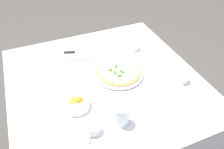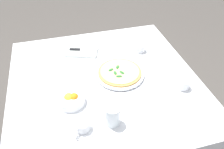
{
  "view_description": "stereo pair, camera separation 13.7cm",
  "coord_description": "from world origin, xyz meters",
  "px_view_note": "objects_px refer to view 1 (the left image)",
  "views": [
    {
      "loc": [
        -0.35,
        -0.96,
        1.66
      ],
      "look_at": [
        0.05,
        0.01,
        0.76
      ],
      "focal_mm": 36.0,
      "sensor_mm": 36.0,
      "label": 1
    },
    {
      "loc": [
        -0.22,
        -1.0,
        1.66
      ],
      "look_at": [
        0.05,
        0.01,
        0.76
      ],
      "focal_mm": 36.0,
      "sensor_mm": 36.0,
      "label": 2
    }
  ],
  "objects_px": {
    "coffee_cup_center_back": "(182,78)",
    "water_glass_far_left": "(122,116)",
    "coffee_cup_far_right": "(93,129)",
    "napkin_folded": "(77,54)",
    "pizza": "(119,71)",
    "pizza_plate": "(119,73)",
    "citrus_bowl": "(76,103)",
    "coffee_cup_right_edge": "(134,47)",
    "dinner_knife": "(77,52)"
  },
  "relations": [
    {
      "from": "pizza",
      "to": "water_glass_far_left",
      "type": "bearing_deg",
      "value": -111.98
    },
    {
      "from": "pizza_plate",
      "to": "pizza",
      "type": "xyz_separation_m",
      "value": [
        -0.0,
        -0.0,
        0.01
      ]
    },
    {
      "from": "water_glass_far_left",
      "to": "napkin_folded",
      "type": "distance_m",
      "value": 0.65
    },
    {
      "from": "pizza_plate",
      "to": "citrus_bowl",
      "type": "xyz_separation_m",
      "value": [
        -0.32,
        -0.16,
        0.01
      ]
    },
    {
      "from": "coffee_cup_right_edge",
      "to": "pizza",
      "type": "bearing_deg",
      "value": -135.02
    },
    {
      "from": "coffee_cup_center_back",
      "to": "water_glass_far_left",
      "type": "distance_m",
      "value": 0.48
    },
    {
      "from": "pizza_plate",
      "to": "dinner_knife",
      "type": "height_order",
      "value": "dinner_knife"
    },
    {
      "from": "coffee_cup_right_edge",
      "to": "water_glass_far_left",
      "type": "bearing_deg",
      "value": -122.16
    },
    {
      "from": "coffee_cup_far_right",
      "to": "dinner_knife",
      "type": "relative_size",
      "value": 0.68
    },
    {
      "from": "pizza",
      "to": "coffee_cup_far_right",
      "type": "relative_size",
      "value": 2.06
    },
    {
      "from": "coffee_cup_center_back",
      "to": "citrus_bowl",
      "type": "relative_size",
      "value": 0.87
    },
    {
      "from": "pizza",
      "to": "coffee_cup_right_edge",
      "type": "height_order",
      "value": "coffee_cup_right_edge"
    },
    {
      "from": "pizza",
      "to": "napkin_folded",
      "type": "xyz_separation_m",
      "value": [
        -0.19,
        0.3,
        -0.01
      ]
    },
    {
      "from": "coffee_cup_right_edge",
      "to": "napkin_folded",
      "type": "height_order",
      "value": "coffee_cup_right_edge"
    },
    {
      "from": "pizza_plate",
      "to": "coffee_cup_center_back",
      "type": "height_order",
      "value": "coffee_cup_center_back"
    },
    {
      "from": "pizza_plate",
      "to": "citrus_bowl",
      "type": "height_order",
      "value": "citrus_bowl"
    },
    {
      "from": "coffee_cup_center_back",
      "to": "napkin_folded",
      "type": "height_order",
      "value": "coffee_cup_center_back"
    },
    {
      "from": "coffee_cup_right_edge",
      "to": "dinner_knife",
      "type": "distance_m",
      "value": 0.4
    },
    {
      "from": "pizza",
      "to": "dinner_knife",
      "type": "relative_size",
      "value": 1.4
    },
    {
      "from": "coffee_cup_center_back",
      "to": "coffee_cup_far_right",
      "type": "relative_size",
      "value": 1.0
    },
    {
      "from": "pizza",
      "to": "coffee_cup_center_back",
      "type": "bearing_deg",
      "value": -33.13
    },
    {
      "from": "pizza",
      "to": "napkin_folded",
      "type": "bearing_deg",
      "value": 122.0
    },
    {
      "from": "pizza_plate",
      "to": "water_glass_far_left",
      "type": "height_order",
      "value": "water_glass_far_left"
    },
    {
      "from": "pizza",
      "to": "citrus_bowl",
      "type": "xyz_separation_m",
      "value": [
        -0.32,
        -0.16,
        0.0
      ]
    },
    {
      "from": "dinner_knife",
      "to": "citrus_bowl",
      "type": "height_order",
      "value": "citrus_bowl"
    },
    {
      "from": "coffee_cup_right_edge",
      "to": "citrus_bowl",
      "type": "xyz_separation_m",
      "value": [
        -0.53,
        -0.36,
        -0.0
      ]
    },
    {
      "from": "coffee_cup_far_right",
      "to": "dinner_knife",
      "type": "distance_m",
      "value": 0.65
    },
    {
      "from": "water_glass_far_left",
      "to": "citrus_bowl",
      "type": "height_order",
      "value": "water_glass_far_left"
    },
    {
      "from": "coffee_cup_right_edge",
      "to": "coffee_cup_far_right",
      "type": "relative_size",
      "value": 1.01
    },
    {
      "from": "pizza_plate",
      "to": "dinner_knife",
      "type": "distance_m",
      "value": 0.35
    },
    {
      "from": "pizza_plate",
      "to": "coffee_cup_far_right",
      "type": "relative_size",
      "value": 2.34
    },
    {
      "from": "citrus_bowl",
      "to": "coffee_cup_far_right",
      "type": "bearing_deg",
      "value": -80.61
    },
    {
      "from": "pizza",
      "to": "coffee_cup_far_right",
      "type": "xyz_separation_m",
      "value": [
        -0.29,
        -0.34,
        0.0
      ]
    },
    {
      "from": "coffee_cup_right_edge",
      "to": "pizza_plate",
      "type": "bearing_deg",
      "value": -134.98
    },
    {
      "from": "pizza_plate",
      "to": "dinner_knife",
      "type": "bearing_deg",
      "value": 121.77
    },
    {
      "from": "pizza_plate",
      "to": "coffee_cup_far_right",
      "type": "bearing_deg",
      "value": -129.91
    },
    {
      "from": "water_glass_far_left",
      "to": "pizza",
      "type": "bearing_deg",
      "value": 68.02
    },
    {
      "from": "water_glass_far_left",
      "to": "dinner_knife",
      "type": "distance_m",
      "value": 0.65
    },
    {
      "from": "napkin_folded",
      "to": "citrus_bowl",
      "type": "xyz_separation_m",
      "value": [
        -0.13,
        -0.46,
        0.02
      ]
    },
    {
      "from": "napkin_folded",
      "to": "dinner_knife",
      "type": "xyz_separation_m",
      "value": [
        0.0,
        -0.0,
        0.01
      ]
    },
    {
      "from": "coffee_cup_center_back",
      "to": "water_glass_far_left",
      "type": "height_order",
      "value": "water_glass_far_left"
    },
    {
      "from": "water_glass_far_left",
      "to": "dinner_knife",
      "type": "xyz_separation_m",
      "value": [
        -0.05,
        0.64,
        -0.02
      ]
    },
    {
      "from": "pizza_plate",
      "to": "napkin_folded",
      "type": "bearing_deg",
      "value": 122.06
    },
    {
      "from": "napkin_folded",
      "to": "dinner_knife",
      "type": "height_order",
      "value": "dinner_knife"
    },
    {
      "from": "coffee_cup_far_right",
      "to": "water_glass_far_left",
      "type": "xyz_separation_m",
      "value": [
        0.15,
        0.0,
        0.02
      ]
    },
    {
      "from": "pizza_plate",
      "to": "coffee_cup_far_right",
      "type": "distance_m",
      "value": 0.45
    },
    {
      "from": "pizza_plate",
      "to": "napkin_folded",
      "type": "relative_size",
      "value": 1.21
    },
    {
      "from": "coffee_cup_center_back",
      "to": "napkin_folded",
      "type": "bearing_deg",
      "value": 134.82
    },
    {
      "from": "water_glass_far_left",
      "to": "napkin_folded",
      "type": "height_order",
      "value": "water_glass_far_left"
    },
    {
      "from": "pizza",
      "to": "water_glass_far_left",
      "type": "relative_size",
      "value": 2.4
    }
  ]
}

